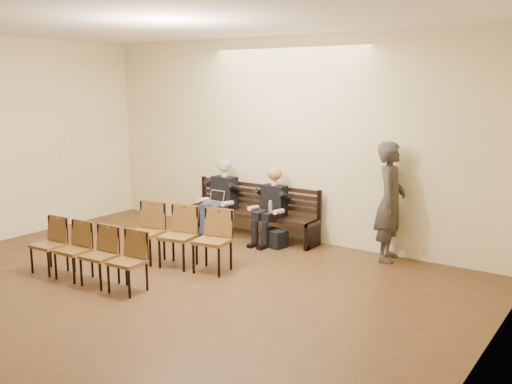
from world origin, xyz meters
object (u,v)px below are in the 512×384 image
(water_bottle, at_px, (270,214))
(seated_man, at_px, (221,197))
(passerby, at_px, (391,193))
(chair_row_front, at_px, (178,237))
(seated_woman, at_px, (271,209))
(bag, at_px, (275,238))
(chair_row_back, at_px, (86,253))
(laptop, at_px, (213,205))
(bench, at_px, (251,224))

(water_bottle, bearing_deg, seated_man, 170.28)
(seated_man, bearing_deg, water_bottle, -9.72)
(seated_man, xyz_separation_m, passerby, (3.13, 0.22, 0.39))
(chair_row_front, bearing_deg, passerby, 30.33)
(seated_woman, height_order, chair_row_front, seated_woman)
(seated_man, relative_size, water_bottle, 6.21)
(water_bottle, xyz_separation_m, bag, (0.07, 0.03, -0.41))
(bag, height_order, chair_row_back, chair_row_back)
(bag, bearing_deg, laptop, -179.73)
(bench, height_order, bag, bench)
(seated_woman, relative_size, laptop, 3.84)
(bench, relative_size, seated_man, 1.94)
(laptop, bearing_deg, passerby, 5.44)
(laptop, bearing_deg, seated_woman, 7.45)
(chair_row_back, bearing_deg, laptop, 88.87)
(passerby, height_order, chair_row_front, passerby)
(laptop, bearing_deg, bench, 24.05)
(water_bottle, relative_size, chair_row_front, 0.13)
(passerby, distance_m, chair_row_front, 3.30)
(seated_woman, distance_m, passerby, 2.11)
(seated_man, bearing_deg, seated_woman, 0.00)
(bag, bearing_deg, chair_row_front, -109.74)
(chair_row_back, bearing_deg, passerby, 44.01)
(passerby, bearing_deg, chair_row_front, 119.03)
(laptop, xyz_separation_m, chair_row_back, (0.12, -2.92, -0.16))
(bench, xyz_separation_m, passerby, (2.54, 0.10, 0.84))
(seated_man, bearing_deg, passerby, 4.03)
(seated_man, height_order, seated_woman, seated_man)
(seated_woman, relative_size, chair_row_front, 0.73)
(seated_man, xyz_separation_m, chair_row_back, (0.07, -3.11, -0.27))
(bench, relative_size, water_bottle, 12.04)
(seated_woman, bearing_deg, bench, 166.58)
(laptop, xyz_separation_m, bag, (1.32, 0.01, -0.42))
(seated_man, bearing_deg, bench, 11.66)
(seated_man, bearing_deg, laptop, -104.15)
(chair_row_front, relative_size, chair_row_back, 0.84)
(chair_row_back, bearing_deg, bench, 77.58)
(bench, bearing_deg, laptop, -154.12)
(seated_woman, bearing_deg, water_bottle, -59.87)
(bench, xyz_separation_m, chair_row_front, (0.08, -2.01, 0.23))
(bag, bearing_deg, bench, 156.73)
(bench, bearing_deg, chair_row_front, -87.69)
(seated_woman, bearing_deg, bag, -42.99)
(laptop, relative_size, chair_row_front, 0.19)
(bench, height_order, chair_row_back, chair_row_back)
(bench, height_order, passerby, passerby)
(seated_woman, height_order, water_bottle, seated_woman)
(passerby, relative_size, chair_row_back, 1.08)
(water_bottle, bearing_deg, chair_row_front, -107.85)
(bench, distance_m, seated_man, 0.74)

